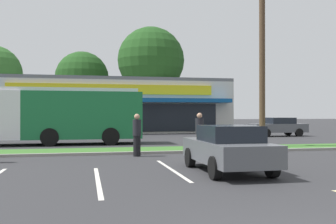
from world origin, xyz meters
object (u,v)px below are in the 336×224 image
object	(u,v)px
pedestrian_by_pole	(200,133)
pedestrian_mid	(137,135)
utility_pole	(260,34)
car_1	(228,148)
car_0	(278,127)
city_bus	(35,114)

from	to	relation	value
pedestrian_by_pole	pedestrian_mid	world-z (taller)	pedestrian_by_pole
utility_pole	pedestrian_mid	world-z (taller)	utility_pole
pedestrian_mid	pedestrian_by_pole	bearing A→B (deg)	-116.16
utility_pole	car_1	size ratio (longest dim) A/B	2.68
utility_pole	pedestrian_by_pole	world-z (taller)	utility_pole
car_0	pedestrian_by_pole	distance (m)	15.50
car_0	city_bus	bearing A→B (deg)	15.69
car_0	pedestrian_mid	size ratio (longest dim) A/B	2.48
city_bus	car_0	distance (m)	18.55
pedestrian_by_pole	pedestrian_mid	size ratio (longest dim) A/B	1.02
city_bus	car_0	size ratio (longest dim) A/B	2.76
car_1	pedestrian_by_pole	bearing A→B (deg)	-7.28
car_1	pedestrian_mid	size ratio (longest dim) A/B	2.31
car_0	pedestrian_by_pole	xyz separation A→B (m)	(-10.04, -11.81, 0.15)
utility_pole	pedestrian_by_pole	distance (m)	6.54
pedestrian_mid	city_bus	bearing A→B (deg)	1.94
car_1	utility_pole	bearing A→B (deg)	-31.66
car_0	car_1	xyz separation A→B (m)	(-10.71, -17.08, -0.03)
pedestrian_mid	car_1	bearing A→B (deg)	170.62
car_1	pedestrian_mid	distance (m)	5.39
utility_pole	car_1	xyz separation A→B (m)	(-4.46, -7.24, -5.14)
car_1	pedestrian_by_pole	distance (m)	5.32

